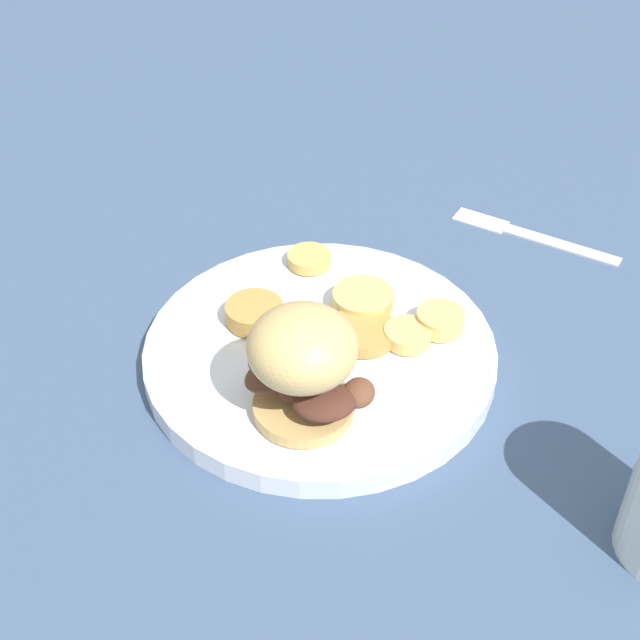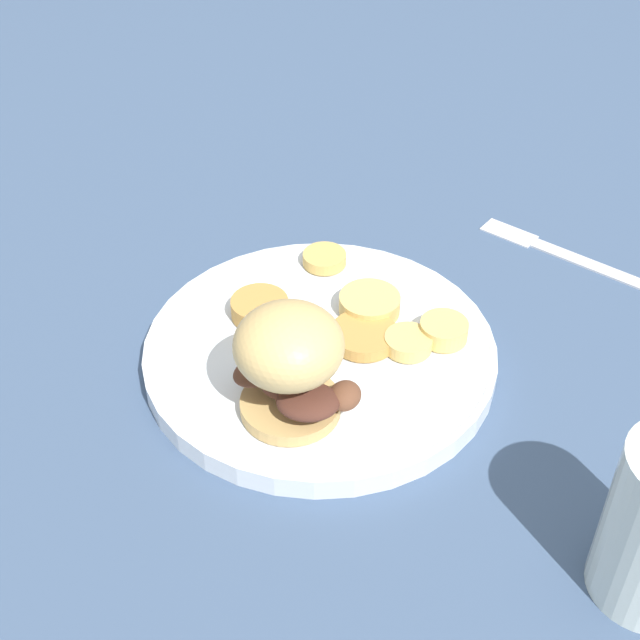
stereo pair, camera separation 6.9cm
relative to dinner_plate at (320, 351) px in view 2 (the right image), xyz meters
name	(u,v)px [view 2 (the right image)]	position (x,y,z in m)	size (l,w,h in m)	color
ground_plane	(320,362)	(0.00, 0.00, -0.01)	(4.00, 4.00, 0.00)	#3D5170
dinner_plate	(320,351)	(0.00, 0.00, 0.00)	(0.29, 0.29, 0.02)	white
sandwich	(289,360)	(-0.03, 0.07, 0.06)	(0.10, 0.08, 0.09)	tan
potato_round_0	(324,259)	(0.06, -0.09, 0.01)	(0.04, 0.04, 0.01)	tan
potato_round_1	(444,330)	(-0.08, -0.06, 0.02)	(0.04, 0.04, 0.02)	#DBB766
potato_round_2	(408,342)	(-0.06, -0.04, 0.02)	(0.04, 0.04, 0.01)	#DBB766
potato_round_3	(370,304)	(-0.01, -0.06, 0.02)	(0.05, 0.05, 0.02)	#DBB766
potato_round_4	(364,335)	(-0.03, -0.02, 0.01)	(0.06, 0.06, 0.01)	#BC8942
potato_round_5	(263,305)	(0.06, 0.00, 0.02)	(0.05, 0.05, 0.02)	#BC8942
fork	(559,252)	(-0.10, -0.26, -0.01)	(0.17, 0.03, 0.00)	silver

